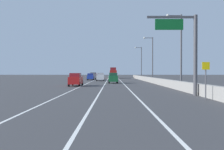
{
  "coord_description": "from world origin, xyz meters",
  "views": [
    {
      "loc": [
        -0.68,
        -2.45,
        2.2
      ],
      "look_at": [
        -0.59,
        53.64,
        1.61
      ],
      "focal_mm": 43.3,
      "sensor_mm": 36.0,
      "label": 1
    }
  ],
  "objects_px": {
    "overhead_sign_gantry": "(187,45)",
    "car_gray_4": "(93,76)",
    "lamp_post_right_fourth": "(140,61)",
    "car_white_0": "(100,77)",
    "car_green_3": "(113,78)",
    "speed_advisory_sign": "(205,78)",
    "lamp_post_right_second": "(179,46)",
    "box_truck": "(113,73)",
    "car_blue_2": "(90,77)",
    "car_red_1": "(75,80)",
    "lamp_post_right_third": "(151,56)"
  },
  "relations": [
    {
      "from": "car_blue_2",
      "to": "lamp_post_right_second",
      "type": "bearing_deg",
      "value": -68.51
    },
    {
      "from": "lamp_post_right_second",
      "to": "overhead_sign_gantry",
      "type": "bearing_deg",
      "value": -100.25
    },
    {
      "from": "lamp_post_right_fourth",
      "to": "car_gray_4",
      "type": "relative_size",
      "value": 2.27
    },
    {
      "from": "car_white_0",
      "to": "car_red_1",
      "type": "height_order",
      "value": "car_red_1"
    },
    {
      "from": "lamp_post_right_second",
      "to": "car_blue_2",
      "type": "bearing_deg",
      "value": 111.49
    },
    {
      "from": "car_white_0",
      "to": "car_blue_2",
      "type": "relative_size",
      "value": 1.18
    },
    {
      "from": "overhead_sign_gantry",
      "to": "car_gray_4",
      "type": "relative_size",
      "value": 1.7
    },
    {
      "from": "speed_advisory_sign",
      "to": "car_gray_4",
      "type": "bearing_deg",
      "value": 102.34
    },
    {
      "from": "speed_advisory_sign",
      "to": "box_truck",
      "type": "bearing_deg",
      "value": 95.28
    },
    {
      "from": "overhead_sign_gantry",
      "to": "lamp_post_right_second",
      "type": "relative_size",
      "value": 0.75
    },
    {
      "from": "speed_advisory_sign",
      "to": "car_green_3",
      "type": "height_order",
      "value": "speed_advisory_sign"
    },
    {
      "from": "lamp_post_right_third",
      "to": "car_red_1",
      "type": "bearing_deg",
      "value": -130.11
    },
    {
      "from": "car_blue_2",
      "to": "car_green_3",
      "type": "xyz_separation_m",
      "value": [
        6.1,
        -20.48,
        0.1
      ]
    },
    {
      "from": "lamp_post_right_second",
      "to": "lamp_post_right_third",
      "type": "distance_m",
      "value": 23.53
    },
    {
      "from": "lamp_post_right_fourth",
      "to": "car_blue_2",
      "type": "distance_m",
      "value": 17.99
    },
    {
      "from": "overhead_sign_gantry",
      "to": "lamp_post_right_second",
      "type": "bearing_deg",
      "value": 79.75
    },
    {
      "from": "lamp_post_right_fourth",
      "to": "speed_advisory_sign",
      "type": "bearing_deg",
      "value": -91.27
    },
    {
      "from": "speed_advisory_sign",
      "to": "lamp_post_right_second",
      "type": "relative_size",
      "value": 0.3
    },
    {
      "from": "speed_advisory_sign",
      "to": "car_white_0",
      "type": "relative_size",
      "value": 0.62
    },
    {
      "from": "car_white_0",
      "to": "car_gray_4",
      "type": "distance_m",
      "value": 13.06
    },
    {
      "from": "car_white_0",
      "to": "car_blue_2",
      "type": "bearing_deg",
      "value": 116.63
    },
    {
      "from": "car_red_1",
      "to": "car_gray_4",
      "type": "relative_size",
      "value": 1.02
    },
    {
      "from": "lamp_post_right_fourth",
      "to": "car_blue_2",
      "type": "relative_size",
      "value": 2.45
    },
    {
      "from": "lamp_post_right_third",
      "to": "car_gray_4",
      "type": "relative_size",
      "value": 2.27
    },
    {
      "from": "car_gray_4",
      "to": "box_truck",
      "type": "xyz_separation_m",
      "value": [
        6.03,
        16.3,
        0.73
      ]
    },
    {
      "from": "overhead_sign_gantry",
      "to": "speed_advisory_sign",
      "type": "height_order",
      "value": "overhead_sign_gantry"
    },
    {
      "from": "car_blue_2",
      "to": "car_green_3",
      "type": "height_order",
      "value": "car_green_3"
    },
    {
      "from": "overhead_sign_gantry",
      "to": "car_green_3",
      "type": "relative_size",
      "value": 1.84
    },
    {
      "from": "car_blue_2",
      "to": "lamp_post_right_fourth",
      "type": "bearing_deg",
      "value": 31.97
    },
    {
      "from": "overhead_sign_gantry",
      "to": "car_red_1",
      "type": "xyz_separation_m",
      "value": [
        -12.73,
        17.59,
        -3.7
      ]
    },
    {
      "from": "lamp_post_right_second",
      "to": "car_white_0",
      "type": "height_order",
      "value": "lamp_post_right_second"
    },
    {
      "from": "lamp_post_right_third",
      "to": "car_red_1",
      "type": "xyz_separation_m",
      "value": [
        -14.45,
        -17.16,
        -4.72
      ]
    },
    {
      "from": "car_white_0",
      "to": "car_gray_4",
      "type": "bearing_deg",
      "value": 101.69
    },
    {
      "from": "speed_advisory_sign",
      "to": "car_blue_2",
      "type": "xyz_separation_m",
      "value": [
        -13.33,
        52.71,
        -0.83
      ]
    },
    {
      "from": "car_red_1",
      "to": "lamp_post_right_fourth",
      "type": "bearing_deg",
      "value": 70.33
    },
    {
      "from": "lamp_post_right_third",
      "to": "car_white_0",
      "type": "distance_m",
      "value": 15.21
    },
    {
      "from": "lamp_post_right_fourth",
      "to": "car_white_0",
      "type": "bearing_deg",
      "value": -128.09
    },
    {
      "from": "car_gray_4",
      "to": "box_truck",
      "type": "bearing_deg",
      "value": 69.71
    },
    {
      "from": "car_red_1",
      "to": "speed_advisory_sign",
      "type": "bearing_deg",
      "value": -58.14
    },
    {
      "from": "speed_advisory_sign",
      "to": "car_gray_4",
      "type": "height_order",
      "value": "speed_advisory_sign"
    },
    {
      "from": "lamp_post_right_fourth",
      "to": "car_white_0",
      "type": "distance_m",
      "value": 19.66
    },
    {
      "from": "speed_advisory_sign",
      "to": "box_truck",
      "type": "height_order",
      "value": "box_truck"
    },
    {
      "from": "speed_advisory_sign",
      "to": "car_green_3",
      "type": "bearing_deg",
      "value": 102.65
    },
    {
      "from": "overhead_sign_gantry",
      "to": "speed_advisory_sign",
      "type": "relative_size",
      "value": 2.5
    },
    {
      "from": "car_white_0",
      "to": "car_green_3",
      "type": "distance_m",
      "value": 14.98
    },
    {
      "from": "speed_advisory_sign",
      "to": "box_truck",
      "type": "xyz_separation_m",
      "value": [
        -7.02,
        75.95,
        0.03
      ]
    },
    {
      "from": "overhead_sign_gantry",
      "to": "car_gray_4",
      "type": "xyz_separation_m",
      "value": [
        -12.6,
        56.05,
        -3.67
      ]
    },
    {
      "from": "lamp_post_right_second",
      "to": "lamp_post_right_fourth",
      "type": "height_order",
      "value": "same"
    },
    {
      "from": "car_white_0",
      "to": "car_blue_2",
      "type": "distance_m",
      "value": 6.53
    },
    {
      "from": "lamp_post_right_second",
      "to": "box_truck",
      "type": "distance_m",
      "value": 61.85
    }
  ]
}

